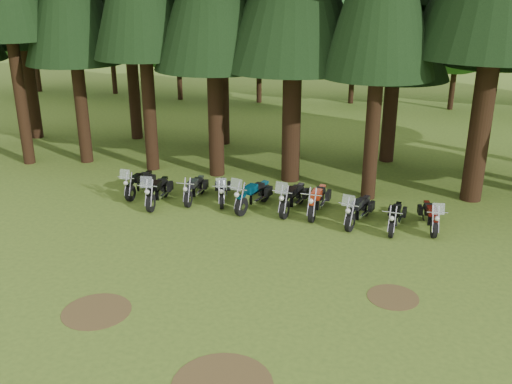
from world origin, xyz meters
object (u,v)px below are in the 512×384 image
motorcycle_2 (195,189)px  motorcycle_1 (158,192)px  motorcycle_6 (317,201)px  motorcycle_8 (395,218)px  motorcycle_3 (222,191)px  motorcycle_5 (292,198)px  motorcycle_0 (139,184)px  motorcycle_9 (430,217)px  motorcycle_4 (253,196)px  motorcycle_7 (358,211)px

motorcycle_2 → motorcycle_1: bearing=-149.5°
motorcycle_6 → motorcycle_8: (2.79, -0.79, -0.06)m
motorcycle_3 → motorcycle_5: motorcycle_5 is taller
motorcycle_1 → motorcycle_2: 1.43m
motorcycle_6 → motorcycle_0: bearing=-177.6°
motorcycle_5 → motorcycle_8: (3.72, -0.81, -0.07)m
motorcycle_2 → motorcycle_8: size_ratio=1.04×
motorcycle_2 → motorcycle_5: motorcycle_5 is taller
motorcycle_2 → motorcycle_8: bearing=-7.7°
motorcycle_1 → motorcycle_9: (10.03, -0.02, -0.05)m
motorcycle_3 → motorcycle_4: motorcycle_4 is taller
motorcycle_7 → motorcycle_8: bearing=7.9°
motorcycle_8 → motorcycle_9: (1.17, 0.30, 0.02)m
motorcycle_4 → motorcycle_7: motorcycle_4 is taller
motorcycle_3 → motorcycle_4: (1.31, -0.39, 0.07)m
motorcycle_8 → motorcycle_2: bearing=179.7°
motorcycle_3 → motorcycle_8: 6.60m
motorcycle_8 → motorcycle_3: bearing=177.9°
motorcycle_0 → motorcycle_5: motorcycle_5 is taller
motorcycle_1 → motorcycle_7: bearing=-4.3°
motorcycle_3 → motorcycle_5: bearing=-20.6°
motorcycle_8 → motorcycle_4: bearing=179.7°
motorcycle_7 → motorcycle_4: bearing=-171.0°
motorcycle_3 → motorcycle_6: bearing=-19.4°
motorcycle_5 → motorcycle_8: 3.81m
motorcycle_0 → motorcycle_1: bearing=-31.0°
motorcycle_9 → motorcycle_4: bearing=168.3°
motorcycle_8 → motorcycle_5: bearing=175.3°
motorcycle_1 → motorcycle_7: 7.58m
motorcycle_4 → motorcycle_7: size_ratio=1.07×
motorcycle_4 → motorcycle_6: motorcycle_4 is taller
motorcycle_5 → motorcycle_6: motorcycle_5 is taller
motorcycle_1 → motorcycle_8: bearing=-5.4°
motorcycle_0 → motorcycle_2: bearing=3.0°
motorcycle_1 → motorcycle_9: size_ratio=1.11×
motorcycle_6 → motorcycle_7: 1.63m
motorcycle_2 → motorcycle_6: 4.84m
motorcycle_8 → motorcycle_1: bearing=-174.5°
motorcycle_2 → motorcycle_7: bearing=-7.6°
motorcycle_2 → motorcycle_7: motorcycle_7 is taller
motorcycle_4 → motorcycle_8: size_ratio=1.16×
motorcycle_5 → motorcycle_0: bearing=-171.6°
motorcycle_1 → motorcycle_6: size_ratio=1.01×
motorcycle_4 → motorcycle_8: (5.20, -0.72, -0.08)m
motorcycle_0 → motorcycle_3: bearing=4.6°
motorcycle_1 → motorcycle_6: 6.08m
motorcycle_8 → motorcycle_6: bearing=171.8°
motorcycle_4 → motorcycle_8: bearing=9.8°
motorcycle_2 → motorcycle_7: (6.35, -0.85, 0.03)m
motorcycle_0 → motorcycle_4: size_ratio=0.92×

